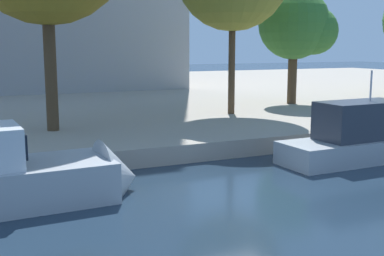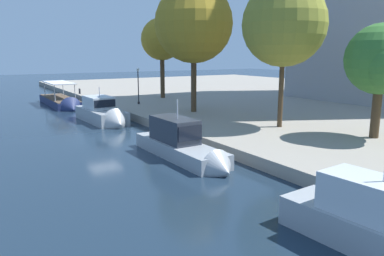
{
  "view_description": "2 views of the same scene",
  "coord_description": "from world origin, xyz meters",
  "px_view_note": "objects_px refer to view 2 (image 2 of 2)",
  "views": [
    {
      "loc": [
        -8.0,
        -13.37,
        4.84
      ],
      "look_at": [
        0.57,
        4.96,
        1.51
      ],
      "focal_mm": 46.57,
      "sensor_mm": 36.0,
      "label": 1
    },
    {
      "loc": [
        28.76,
        -9.27,
        6.7
      ],
      "look_at": [
        6.63,
        4.34,
        1.53
      ],
      "focal_mm": 34.62,
      "sensor_mm": 36.0,
      "label": 2
    }
  ],
  "objects_px": {
    "motor_yacht_2": "(183,147)",
    "tree_2": "(382,62)",
    "tour_boat_0": "(62,103)",
    "tree_4": "(281,23)",
    "mooring_bollard_1": "(80,91)",
    "lamp_post": "(138,83)",
    "tree_3": "(164,39)",
    "tree_1": "(195,25)",
    "motor_yacht_1": "(103,115)"
  },
  "relations": [
    {
      "from": "mooring_bollard_1",
      "to": "tree_2",
      "type": "height_order",
      "value": "tree_2"
    },
    {
      "from": "tree_1",
      "to": "tree_2",
      "type": "height_order",
      "value": "tree_1"
    },
    {
      "from": "mooring_bollard_1",
      "to": "tree_3",
      "type": "bearing_deg",
      "value": 38.47
    },
    {
      "from": "motor_yacht_2",
      "to": "mooring_bollard_1",
      "type": "xyz_separation_m",
      "value": [
        -36.66,
        3.13,
        0.52
      ]
    },
    {
      "from": "tour_boat_0",
      "to": "tree_1",
      "type": "xyz_separation_m",
      "value": [
        17.86,
        9.65,
        9.29
      ]
    },
    {
      "from": "lamp_post",
      "to": "tree_4",
      "type": "bearing_deg",
      "value": 12.79
    },
    {
      "from": "tour_boat_0",
      "to": "tree_3",
      "type": "distance_m",
      "value": 16.11
    },
    {
      "from": "motor_yacht_1",
      "to": "tree_2",
      "type": "distance_m",
      "value": 25.09
    },
    {
      "from": "mooring_bollard_1",
      "to": "tree_4",
      "type": "xyz_separation_m",
      "value": [
        34.58,
        7.23,
        7.95
      ]
    },
    {
      "from": "mooring_bollard_1",
      "to": "tree_3",
      "type": "relative_size",
      "value": 0.08
    },
    {
      "from": "motor_yacht_1",
      "to": "tree_4",
      "type": "relative_size",
      "value": 0.77
    },
    {
      "from": "tree_2",
      "to": "tree_4",
      "type": "distance_m",
      "value": 8.2
    },
    {
      "from": "lamp_post",
      "to": "tree_3",
      "type": "relative_size",
      "value": 0.4
    },
    {
      "from": "tree_4",
      "to": "tree_1",
      "type": "bearing_deg",
      "value": -171.0
    },
    {
      "from": "motor_yacht_1",
      "to": "tree_4",
      "type": "height_order",
      "value": "tree_4"
    },
    {
      "from": "lamp_post",
      "to": "tree_3",
      "type": "height_order",
      "value": "tree_3"
    },
    {
      "from": "mooring_bollard_1",
      "to": "lamp_post",
      "type": "bearing_deg",
      "value": 10.62
    },
    {
      "from": "motor_yacht_1",
      "to": "tree_1",
      "type": "height_order",
      "value": "tree_1"
    },
    {
      "from": "tour_boat_0",
      "to": "motor_yacht_2",
      "type": "distance_m",
      "value": 30.43
    },
    {
      "from": "lamp_post",
      "to": "tree_1",
      "type": "xyz_separation_m",
      "value": [
        8.51,
        2.65,
        6.34
      ]
    },
    {
      "from": "motor_yacht_2",
      "to": "tree_1",
      "type": "xyz_separation_m",
      "value": [
        -12.55,
        8.71,
        8.92
      ]
    },
    {
      "from": "motor_yacht_2",
      "to": "tree_4",
      "type": "height_order",
      "value": "tree_4"
    },
    {
      "from": "tree_1",
      "to": "tree_2",
      "type": "distance_m",
      "value": 18.49
    },
    {
      "from": "tour_boat_0",
      "to": "lamp_post",
      "type": "distance_m",
      "value": 12.05
    },
    {
      "from": "motor_yacht_2",
      "to": "tour_boat_0",
      "type": "bearing_deg",
      "value": -179.26
    },
    {
      "from": "tree_2",
      "to": "tour_boat_0",
      "type": "bearing_deg",
      "value": -158.72
    },
    {
      "from": "mooring_bollard_1",
      "to": "tree_2",
      "type": "xyz_separation_m",
      "value": [
        41.78,
        9.76,
        4.97
      ]
    },
    {
      "from": "tour_boat_0",
      "to": "motor_yacht_1",
      "type": "distance_m",
      "value": 14.87
    },
    {
      "from": "motor_yacht_1",
      "to": "motor_yacht_2",
      "type": "xyz_separation_m",
      "value": [
        15.56,
        0.2,
        0.01
      ]
    },
    {
      "from": "motor_yacht_1",
      "to": "tree_1",
      "type": "bearing_deg",
      "value": 69.09
    },
    {
      "from": "tree_2",
      "to": "tree_3",
      "type": "xyz_separation_m",
      "value": [
        -30.69,
        -0.95,
        2.49
      ]
    },
    {
      "from": "tree_3",
      "to": "mooring_bollard_1",
      "type": "bearing_deg",
      "value": -141.53
    },
    {
      "from": "motor_yacht_2",
      "to": "tree_2",
      "type": "relative_size",
      "value": 1.2
    },
    {
      "from": "tour_boat_0",
      "to": "lamp_post",
      "type": "height_order",
      "value": "lamp_post"
    },
    {
      "from": "tree_4",
      "to": "lamp_post",
      "type": "bearing_deg",
      "value": -167.21
    },
    {
      "from": "tour_boat_0",
      "to": "tree_3",
      "type": "xyz_separation_m",
      "value": [
        4.85,
        12.9,
        8.34
      ]
    },
    {
      "from": "motor_yacht_2",
      "to": "tree_3",
      "type": "distance_m",
      "value": 29.32
    },
    {
      "from": "tree_4",
      "to": "motor_yacht_2",
      "type": "bearing_deg",
      "value": -78.67
    },
    {
      "from": "tour_boat_0",
      "to": "tree_2",
      "type": "bearing_deg",
      "value": 21.44
    },
    {
      "from": "motor_yacht_1",
      "to": "tree_1",
      "type": "xyz_separation_m",
      "value": [
        3.01,
        8.91,
        8.92
      ]
    },
    {
      "from": "tree_4",
      "to": "tree_2",
      "type": "bearing_deg",
      "value": 19.35
    },
    {
      "from": "mooring_bollard_1",
      "to": "tree_1",
      "type": "xyz_separation_m",
      "value": [
        24.11,
        5.57,
        8.4
      ]
    },
    {
      "from": "mooring_bollard_1",
      "to": "lamp_post",
      "type": "xyz_separation_m",
      "value": [
        15.6,
        2.92,
        2.05
      ]
    },
    {
      "from": "mooring_bollard_1",
      "to": "tree_3",
      "type": "distance_m",
      "value": 16.01
    },
    {
      "from": "motor_yacht_1",
      "to": "tree_1",
      "type": "relative_size",
      "value": 0.69
    },
    {
      "from": "tree_3",
      "to": "lamp_post",
      "type": "bearing_deg",
      "value": -52.62
    },
    {
      "from": "tree_3",
      "to": "tree_4",
      "type": "distance_m",
      "value": 23.54
    },
    {
      "from": "mooring_bollard_1",
      "to": "tree_4",
      "type": "relative_size",
      "value": 0.07
    },
    {
      "from": "tour_boat_0",
      "to": "motor_yacht_2",
      "type": "bearing_deg",
      "value": 1.94
    },
    {
      "from": "motor_yacht_1",
      "to": "tour_boat_0",
      "type": "bearing_deg",
      "value": -179.33
    }
  ]
}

